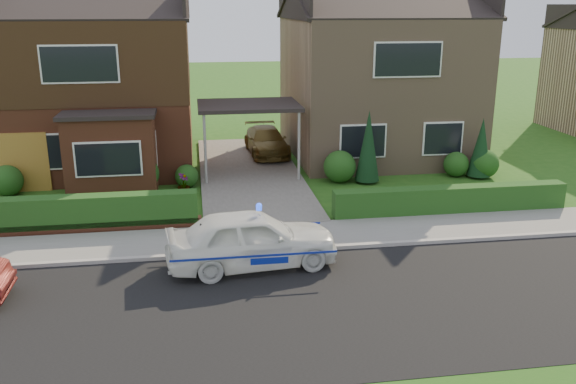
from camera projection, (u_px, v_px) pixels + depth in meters
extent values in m
plane|color=#215316|center=(296.00, 307.00, 13.33)|extent=(120.00, 120.00, 0.00)
cube|color=black|center=(296.00, 307.00, 13.33)|extent=(60.00, 6.00, 0.02)
cube|color=#9E9993|center=(277.00, 251.00, 16.20)|extent=(60.00, 0.16, 0.12)
cube|color=slate|center=(272.00, 237.00, 17.19)|extent=(60.00, 2.00, 0.10)
cube|color=#666059|center=(250.00, 173.00, 23.71)|extent=(3.80, 12.00, 0.12)
cube|color=brown|center=(100.00, 92.00, 24.86)|extent=(7.20, 8.00, 5.80)
cube|color=white|center=(41.00, 152.00, 21.28)|extent=(1.80, 0.08, 1.30)
cube|color=white|center=(134.00, 149.00, 21.74)|extent=(1.60, 0.08, 1.30)
cube|color=white|center=(80.00, 64.00, 20.62)|extent=(2.60, 0.08, 1.30)
cube|color=black|center=(97.00, 56.00, 24.43)|extent=(7.26, 8.06, 2.90)
cube|color=brown|center=(111.00, 155.00, 21.00)|extent=(3.00, 1.40, 2.70)
cube|color=black|center=(107.00, 115.00, 20.59)|extent=(3.20, 1.60, 0.14)
cube|color=#99795D|center=(375.00, 87.00, 26.55)|extent=(7.20, 8.00, 5.80)
cube|color=white|center=(363.00, 141.00, 22.96)|extent=(1.80, 0.08, 1.30)
cube|color=white|center=(443.00, 138.00, 23.42)|extent=(1.60, 0.08, 1.30)
cube|color=white|center=(408.00, 60.00, 22.31)|extent=(2.60, 0.08, 1.30)
cube|color=black|center=(248.00, 105.00, 22.93)|extent=(3.80, 3.00, 0.14)
cylinder|color=gray|center=(205.00, 150.00, 21.76)|extent=(0.10, 0.10, 2.70)
cylinder|color=gray|center=(299.00, 147.00, 22.25)|extent=(0.10, 0.10, 2.70)
cube|color=brown|center=(16.00, 163.00, 21.23)|extent=(2.20, 0.10, 2.10)
cube|color=brown|center=(66.00, 229.00, 17.45)|extent=(7.70, 0.25, 0.36)
cube|color=#133D15|center=(68.00, 233.00, 17.64)|extent=(7.50, 0.55, 0.90)
cube|color=#133D15|center=(449.00, 214.00, 19.23)|extent=(7.50, 0.55, 0.80)
sphere|color=#133D15|center=(7.00, 181.00, 20.91)|extent=(1.08, 1.08, 1.08)
sphere|color=#133D15|center=(140.00, 174.00, 21.34)|extent=(1.32, 1.32, 1.32)
sphere|color=#133D15|center=(187.00, 176.00, 21.93)|extent=(0.84, 0.84, 0.84)
sphere|color=#133D15|center=(340.00, 167.00, 22.50)|extent=(1.20, 1.20, 1.20)
sphere|color=#133D15|center=(456.00, 164.00, 23.30)|extent=(0.96, 0.96, 0.96)
sphere|color=#133D15|center=(484.00, 164.00, 23.14)|extent=(1.08, 1.08, 1.08)
cone|color=black|center=(368.00, 148.00, 22.25)|extent=(0.90, 0.90, 2.60)
cone|color=black|center=(481.00, 150.00, 22.95)|extent=(0.90, 0.90, 2.20)
imported|color=white|center=(252.00, 239.00, 15.19)|extent=(2.16, 4.42, 1.45)
sphere|color=#193FF2|center=(260.00, 208.00, 14.98)|extent=(0.17, 0.17, 0.17)
cube|color=navy|center=(255.00, 255.00, 14.39)|extent=(3.92, 0.02, 0.05)
cube|color=navy|center=(249.00, 229.00, 16.02)|extent=(3.92, 0.01, 0.05)
ellipsoid|color=black|center=(203.00, 233.00, 14.83)|extent=(0.22, 0.17, 0.21)
sphere|color=white|center=(204.00, 234.00, 14.78)|extent=(0.11, 0.11, 0.11)
sphere|color=black|center=(204.00, 228.00, 14.78)|extent=(0.13, 0.13, 0.13)
cone|color=black|center=(202.00, 225.00, 14.76)|extent=(0.04, 0.04, 0.05)
cone|color=black|center=(206.00, 225.00, 14.77)|extent=(0.04, 0.04, 0.05)
imported|color=brown|center=(266.00, 141.00, 26.33)|extent=(1.77, 3.97, 1.13)
imported|color=gray|center=(111.00, 185.00, 21.00)|extent=(0.54, 0.53, 0.77)
imported|color=gray|center=(184.00, 185.00, 20.91)|extent=(0.57, 0.57, 0.79)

